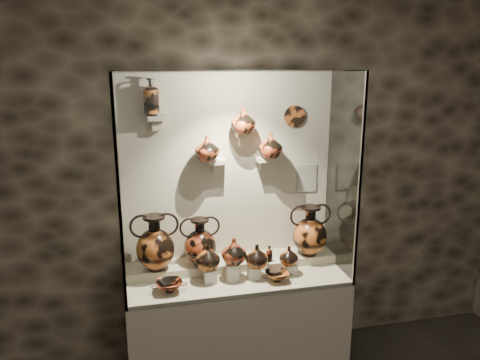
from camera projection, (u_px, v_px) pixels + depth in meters
name	position (u px, v px, depth m)	size (l,w,h in m)	color
wall_back	(228.00, 171.00, 3.75)	(5.00, 0.02, 3.20)	black
plinth	(237.00, 325.00, 3.75)	(1.70, 0.60, 0.80)	beige
front_tier	(237.00, 278.00, 3.65)	(1.68, 0.58, 0.03)	#C1B596
rear_tier	(232.00, 264.00, 3.81)	(1.70, 0.25, 0.10)	#C1B596
back_panel	(228.00, 171.00, 3.75)	(1.70, 0.03, 1.60)	beige
glass_front	(247.00, 191.00, 3.17)	(1.70, 0.01, 1.60)	white
glass_left	(119.00, 187.00, 3.27)	(0.01, 0.60, 1.60)	white
glass_right	(343.00, 174.00, 3.63)	(0.01, 0.60, 1.60)	white
glass_top	(237.00, 70.00, 3.25)	(1.70, 0.60, 0.01)	white
frame_post_left	(119.00, 199.00, 3.00)	(0.02, 0.02, 1.60)	gray
frame_post_right	(360.00, 184.00, 3.36)	(0.02, 0.02, 1.60)	gray
pedestal_a	(210.00, 276.00, 3.54)	(0.09, 0.09, 0.10)	silver
pedestal_b	(232.00, 272.00, 3.57)	(0.09, 0.09, 0.13)	silver
pedestal_c	(254.00, 272.00, 3.61)	(0.09, 0.09, 0.09)	silver
pedestal_d	(274.00, 268.00, 3.64)	(0.09, 0.09, 0.12)	silver
pedestal_e	(291.00, 269.00, 3.68)	(0.09, 0.09, 0.08)	silver
bracket_ul	(157.00, 118.00, 3.44)	(0.14, 0.12, 0.04)	beige
bracket_ca	(218.00, 161.00, 3.63)	(0.14, 0.12, 0.04)	beige
bracket_cb	(243.00, 135.00, 3.62)	(0.10, 0.12, 0.04)	beige
bracket_cc	(265.00, 159.00, 3.71)	(0.14, 0.12, 0.04)	beige
amphora_left	(155.00, 243.00, 3.55)	(0.35, 0.35, 0.44)	#B15722
amphora_mid	(200.00, 241.00, 3.65)	(0.30, 0.30, 0.38)	#AB3E1E
amphora_right	(310.00, 230.00, 3.83)	(0.34, 0.34, 0.42)	#B15722
jug_a	(207.00, 257.00, 3.51)	(0.19, 0.19, 0.20)	#B15722
jug_b	(234.00, 251.00, 3.54)	(0.19, 0.19, 0.20)	#AB3E1E
jug_c	(257.00, 256.00, 3.57)	(0.18, 0.18, 0.18)	#B15722
jug_e	(289.00, 256.00, 3.64)	(0.15, 0.15, 0.15)	#B15722
lekythos_small	(269.00, 253.00, 3.61)	(0.06, 0.06, 0.14)	#AB3E1E
kylix_left	(169.00, 285.00, 3.39)	(0.25, 0.21, 0.10)	#AB3E1E
kylix_right	(277.00, 275.00, 3.55)	(0.23, 0.19, 0.09)	#B15722
lekythos_tall	(151.00, 95.00, 3.38)	(0.12, 0.12, 0.31)	#B15722
ovoid_vase_a	(207.00, 148.00, 3.54)	(0.19, 0.19, 0.19)	#AB3E1E
ovoid_vase_b	(243.00, 121.00, 3.55)	(0.19, 0.19, 0.20)	#AB3E1E
ovoid_vase_c	(271.00, 145.00, 3.65)	(0.19, 0.19, 0.20)	#AB3E1E
wall_plate	(295.00, 116.00, 3.73)	(0.17, 0.17, 0.02)	#A04E1F
info_placard	(306.00, 178.00, 3.90)	(0.17, 0.01, 0.23)	beige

